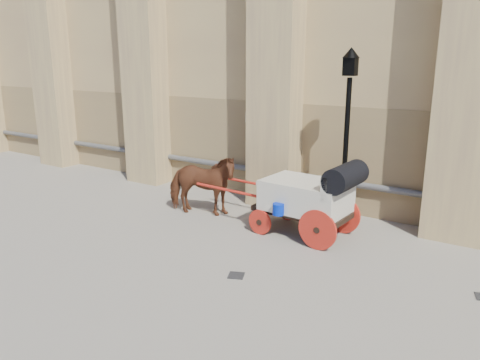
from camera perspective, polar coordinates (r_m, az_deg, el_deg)
The scene contains 5 objects.
ground at distance 10.77m, azimuth -0.59°, elevation -8.77°, with size 90.00×90.00×0.00m, color gray.
horse at distance 12.97m, azimuth -4.74°, elevation -0.56°, with size 0.94×2.06×1.74m, color brown.
carriage at distance 11.47m, azimuth 8.66°, elevation -1.86°, with size 4.51×1.63×1.94m.
street_lamp at distance 12.00m, azimuth 12.85°, elevation 5.41°, with size 0.42×0.42×4.52m.
drain_grate_near at distance 9.69m, azimuth -0.47°, elevation -11.55°, with size 0.32×0.32×0.01m, color black.
Camera 1 is at (5.42, -8.23, 4.33)m, focal length 35.00 mm.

